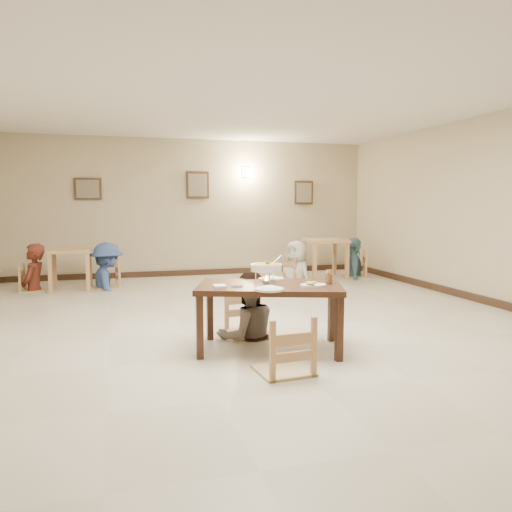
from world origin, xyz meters
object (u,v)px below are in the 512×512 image
object	(u,v)px
chair_far	(249,290)
chair_near	(284,318)
bg_chair_rl	(296,258)
main_table	(270,292)
drink_glass	(329,277)
bg_chair_lr	(107,263)
bg_diner_c	(297,241)
bg_table_right	(325,246)
bg_table_left	(70,256)
bg_chair_ll	(33,266)
bg_diner_b	(106,242)
curry_warmer	(266,268)
bg_diner_d	(355,237)
bg_diner_a	(32,244)
main_diner	(248,272)
bg_chair_rr	(354,252)

from	to	relation	value
chair_far	chair_near	bearing A→B (deg)	-95.18
chair_near	bg_chair_rl	xyz separation A→B (m)	(2.19, 5.53, -0.08)
main_table	drink_glass	world-z (taller)	drink_glass
bg_chair_lr	bg_diner_c	size ratio (longest dim) A/B	0.58
bg_diner_c	bg_chair_rl	bearing A→B (deg)	0.00
drink_glass	bg_table_right	bearing A→B (deg)	66.75
bg_table_right	bg_chair_lr	distance (m)	4.52
bg_table_left	bg_chair_ll	xyz separation A→B (m)	(-0.64, -0.01, -0.16)
bg_table_left	bg_diner_b	world-z (taller)	bg_diner_b
chair_near	curry_warmer	world-z (taller)	chair_near
bg_diner_d	chair_near	bearing A→B (deg)	169.39
drink_glass	bg_table_left	bearing A→B (deg)	122.30
bg_table_right	bg_chair_rl	world-z (taller)	bg_chair_rl
chair_near	bg_table_left	xyz separation A→B (m)	(-2.32, 5.44, 0.10)
bg_table_left	bg_diner_a	size ratio (longest dim) A/B	0.44
bg_chair_lr	bg_chair_rl	size ratio (longest dim) A/B	1.04
chair_near	main_diner	xyz separation A→B (m)	(-0.00, 1.31, 0.25)
bg_chair_rr	bg_chair_lr	bearing A→B (deg)	-67.90
bg_diner_a	bg_diner_c	distance (m)	5.15
bg_chair_rl	bg_diner_d	distance (m)	1.37
bg_chair_lr	drink_glass	bearing A→B (deg)	18.10
drink_glass	bg_table_right	xyz separation A→B (m)	(2.11, 4.91, -0.10)
bg_chair_lr	main_table	bearing A→B (deg)	12.24
curry_warmer	bg_chair_ll	xyz separation A→B (m)	(-3.03, 4.65, -0.44)
chair_far	bg_diner_c	size ratio (longest dim) A/B	0.67
curry_warmer	bg_chair_rr	world-z (taller)	bg_chair_rr
curry_warmer	bg_table_right	world-z (taller)	curry_warmer
bg_chair_ll	chair_near	bearing A→B (deg)	-148.97
bg_diner_a	bg_diner_c	bearing A→B (deg)	102.96
main_diner	bg_table_right	xyz separation A→B (m)	(2.84, 4.20, -0.09)
bg_chair_rr	bg_table_left	bearing A→B (deg)	-67.98
chair_far	curry_warmer	bearing A→B (deg)	-90.75
curry_warmer	bg_diner_b	world-z (taller)	bg_diner_b
bg_diner_d	bg_chair_rl	bearing A→B (deg)	108.24
curry_warmer	drink_glass	world-z (taller)	curry_warmer
drink_glass	bg_diner_a	world-z (taller)	bg_diner_a
chair_far	bg_chair_lr	size ratio (longest dim) A/B	1.17
main_table	bg_diner_b	bearing A→B (deg)	129.24
chair_near	bg_chair_rl	bearing A→B (deg)	-116.46
main_diner	bg_chair_lr	distance (m)	4.45
chair_far	bg_diner_d	distance (m)	5.31
bg_table_right	bg_diner_a	bearing A→B (deg)	-179.17
main_table	bg_chair_lr	size ratio (longest dim) A/B	1.85
bg_chair_lr	bg_chair_rr	xyz separation A→B (m)	(5.17, 0.01, 0.08)
curry_warmer	chair_near	bearing A→B (deg)	-95.10
bg_table_left	bg_diner_c	distance (m)	4.51
curry_warmer	bg_diner_d	world-z (taller)	bg_diner_d
bg_chair_rl	bg_chair_rr	xyz separation A→B (m)	(1.31, -0.09, 0.09)
drink_glass	bg_diner_c	world-z (taller)	bg_diner_c
chair_far	chair_near	xyz separation A→B (m)	(-0.04, -1.42, -0.02)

